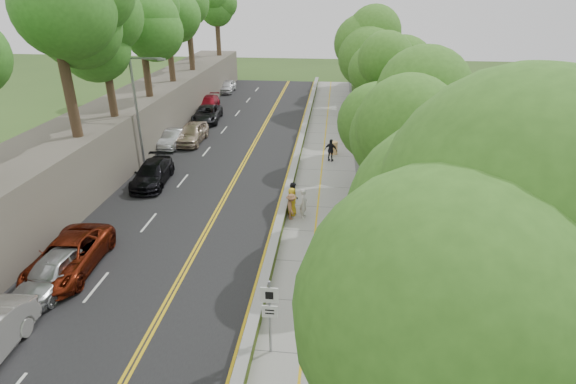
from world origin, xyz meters
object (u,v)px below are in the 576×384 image
object	(u,v)px
painter_0	(292,201)
construction_barrel	(334,148)
signpost	(270,310)
streetlight	(139,106)
car_2	(68,256)
person_far	(331,150)
concrete_block	(333,257)
car_0	(54,271)

from	to	relation	value
painter_0	construction_barrel	bearing A→B (deg)	-4.96
signpost	painter_0	bearing A→B (deg)	91.59
construction_barrel	streetlight	bearing A→B (deg)	-161.43
construction_barrel	car_2	xyz separation A→B (m)	(-12.00, -17.40, 0.26)
car_2	painter_0	xyz separation A→B (m)	(9.75, 6.70, 0.09)
car_2	person_far	distance (m)	19.70
car_2	person_far	world-z (taller)	person_far
signpost	concrete_block	xyz separation A→B (m)	(2.15, 6.02, -1.55)
car_2	painter_0	size ratio (longest dim) A/B	3.27
streetlight	car_2	xyz separation A→B (m)	(1.46, -12.88, -3.83)
construction_barrel	car_0	bearing A→B (deg)	-122.84
streetlight	car_0	xyz separation A→B (m)	(1.46, -14.07, -3.86)
streetlight	painter_0	world-z (taller)	streetlight
car_0	person_far	world-z (taller)	person_far
painter_0	car_2	bearing A→B (deg)	131.40
streetlight	concrete_block	xyz separation A→B (m)	(13.66, -11.00, -4.23)
car_0	painter_0	xyz separation A→B (m)	(9.75, 7.89, 0.11)
signpost	concrete_block	distance (m)	6.57
car_2	streetlight	bearing A→B (deg)	92.80
streetlight	painter_0	bearing A→B (deg)	-28.87
streetlight	concrete_block	world-z (taller)	streetlight
construction_barrel	person_far	size ratio (longest dim) A/B	0.58
painter_0	person_far	size ratio (longest dim) A/B	0.98
car_0	person_far	xyz separation A→B (m)	(11.80, 16.96, 0.13)
construction_barrel	painter_0	world-z (taller)	painter_0
car_2	painter_0	bearing A→B (deg)	30.80
construction_barrel	person_far	bearing A→B (deg)	-96.99
concrete_block	car_2	xyz separation A→B (m)	(-12.20, -1.88, 0.39)
signpost	painter_0	distance (m)	10.89
car_2	painter_0	distance (m)	11.83
person_far	construction_barrel	bearing A→B (deg)	-77.26
construction_barrel	person_far	distance (m)	1.68
construction_barrel	car_0	world-z (taller)	car_0
signpost	painter_0	xyz separation A→B (m)	(-0.30, 10.83, -1.07)
streetlight	signpost	world-z (taller)	streetlight
concrete_block	person_far	bearing A→B (deg)	91.65
streetlight	signpost	xyz separation A→B (m)	(11.51, -17.02, -2.68)
streetlight	car_2	bearing A→B (deg)	-83.52
streetlight	painter_0	size ratio (longest dim) A/B	4.75
car_2	painter_0	world-z (taller)	painter_0
construction_barrel	car_2	world-z (taller)	car_2
person_far	concrete_block	bearing A→B (deg)	111.38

